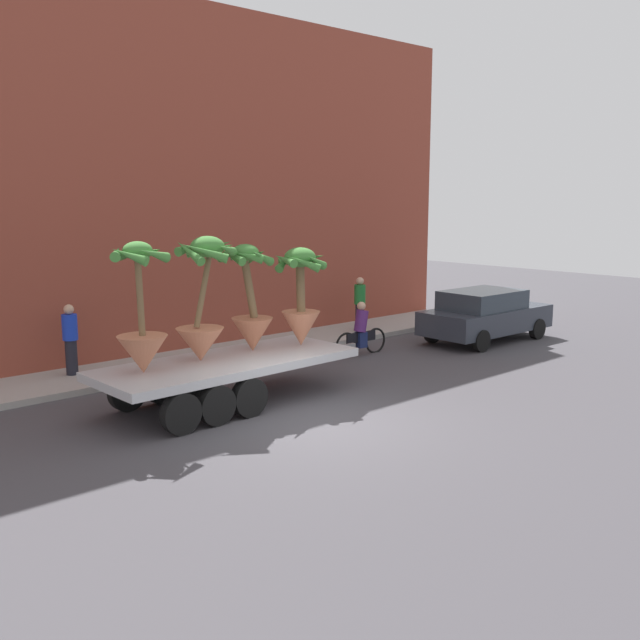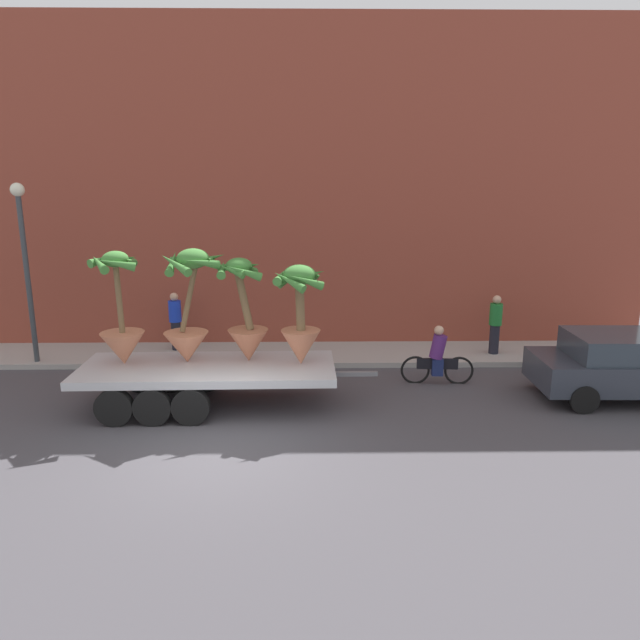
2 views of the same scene
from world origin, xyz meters
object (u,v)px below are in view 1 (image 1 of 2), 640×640
at_px(potted_palm_extra, 250,308).
at_px(parked_car, 485,314).
at_px(potted_palm_front, 300,300).
at_px(potted_palm_middle, 203,308).
at_px(pedestrian_far_left, 360,303).
at_px(potted_palm_rear, 141,327).
at_px(cyclist, 361,332).
at_px(pedestrian_near_gate, 70,338).
at_px(flatbed_trailer, 218,372).

distance_m(potted_palm_extra, parked_car, 8.99).
distance_m(potted_palm_front, potted_palm_extra, 1.28).
xyz_separation_m(potted_palm_middle, pedestrian_far_left, (8.04, 3.35, -1.06)).
relative_size(potted_palm_rear, potted_palm_extra, 1.07).
height_order(cyclist, parked_car, parked_car).
height_order(potted_palm_middle, cyclist, potted_palm_middle).
distance_m(potted_palm_extra, pedestrian_near_gate, 4.67).
bearing_deg(potted_palm_middle, flatbed_trailer, -61.06).
xyz_separation_m(potted_palm_middle, pedestrian_near_gate, (-1.23, 3.90, -1.06)).
xyz_separation_m(flatbed_trailer, pedestrian_far_left, (7.89, 3.61, 0.29)).
relative_size(flatbed_trailer, potted_palm_middle, 2.58).
height_order(flatbed_trailer, potted_palm_rear, potted_palm_rear).
relative_size(potted_palm_middle, cyclist, 1.41).
relative_size(parked_car, pedestrian_far_left, 2.60).
bearing_deg(cyclist, flatbed_trailer, -165.63).
bearing_deg(potted_palm_extra, potted_palm_rear, -176.23).
bearing_deg(pedestrian_far_left, cyclist, -134.53).
distance_m(potted_palm_rear, potted_palm_middle, 1.52).
height_order(potted_palm_middle, potted_palm_front, potted_palm_middle).
xyz_separation_m(potted_palm_middle, potted_palm_extra, (1.26, 0.05, -0.16)).
relative_size(flatbed_trailer, potted_palm_rear, 2.62).
bearing_deg(cyclist, pedestrian_near_gate, 159.52).
relative_size(flatbed_trailer, parked_car, 1.51).
relative_size(potted_palm_rear, parked_car, 0.58).
bearing_deg(pedestrian_near_gate, potted_palm_middle, -72.43).
xyz_separation_m(potted_palm_rear, potted_palm_middle, (1.50, 0.13, 0.21)).
bearing_deg(potted_palm_rear, parked_car, 1.02).
xyz_separation_m(potted_palm_extra, parked_car, (8.92, 0.03, -1.12)).
bearing_deg(potted_palm_extra, flatbed_trailer, -164.17).
bearing_deg(cyclist, potted_palm_middle, -168.43).
xyz_separation_m(potted_palm_front, pedestrian_far_left, (5.53, 3.55, -1.00)).
distance_m(potted_palm_front, parked_car, 7.77).
distance_m(potted_palm_middle, pedestrian_far_left, 8.77).
relative_size(flatbed_trailer, potted_palm_extra, 2.81).
bearing_deg(potted_palm_front, parked_car, 2.04).
height_order(cyclist, pedestrian_far_left, pedestrian_far_left).
bearing_deg(flatbed_trailer, potted_palm_front, 1.61).
height_order(flatbed_trailer, potted_palm_extra, potted_palm_extra).
xyz_separation_m(flatbed_trailer, parked_car, (10.03, 0.34, 0.07)).
bearing_deg(potted_palm_rear, potted_palm_extra, 3.77).
distance_m(potted_palm_middle, potted_palm_front, 2.51).
distance_m(potted_palm_rear, cyclist, 7.66).
height_order(potted_palm_rear, cyclist, potted_palm_rear).
xyz_separation_m(potted_palm_middle, cyclist, (5.94, 1.22, -1.43)).
relative_size(potted_palm_rear, cyclist, 1.40).
xyz_separation_m(potted_palm_extra, pedestrian_near_gate, (-2.49, 3.85, -0.90)).
bearing_deg(parked_car, pedestrian_near_gate, 161.46).
bearing_deg(potted_palm_front, potted_palm_middle, 175.40).
bearing_deg(cyclist, potted_palm_extra, -165.98).
height_order(potted_palm_extra, pedestrian_far_left, potted_palm_extra).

